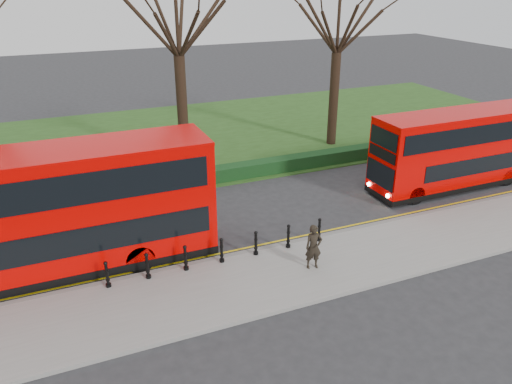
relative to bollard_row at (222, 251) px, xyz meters
name	(u,v)px	position (x,y,z in m)	size (l,w,h in m)	color
ground	(204,250)	(-0.32, 1.35, -0.65)	(120.00, 120.00, 0.00)	#28282B
pavement	(229,288)	(-0.32, -1.65, -0.58)	(60.00, 4.00, 0.15)	gray
kerb	(212,261)	(-0.32, 0.35, -0.58)	(60.00, 0.25, 0.16)	slate
grass_verge	(136,144)	(-0.32, 16.35, -0.62)	(60.00, 18.00, 0.06)	#254617
hedge	(165,183)	(-0.32, 8.15, -0.25)	(60.00, 0.90, 0.80)	black
yellow_line_outer	(209,258)	(-0.32, 0.65, -0.64)	(60.00, 0.10, 0.01)	yellow
yellow_line_inner	(208,256)	(-0.32, 0.85, -0.64)	(60.00, 0.10, 0.01)	yellow
tree_mid	(177,16)	(1.68, 11.35, 7.76)	(7.41, 7.41, 11.57)	black
tree_right	(339,20)	(11.68, 11.35, 7.22)	(6.94, 6.94, 10.84)	black
bollard_row	(222,251)	(0.00, 0.00, 0.00)	(8.82, 0.15, 1.00)	black
bus_lead	(47,215)	(-5.98, 2.02, 1.79)	(12.15, 2.79, 4.84)	#D30100
bus_rear	(462,149)	(14.30, 2.62, 1.40)	(10.23, 2.35, 4.07)	#D30100
pedestrian	(314,247)	(3.09, -1.73, 0.39)	(0.65, 0.43, 1.78)	black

